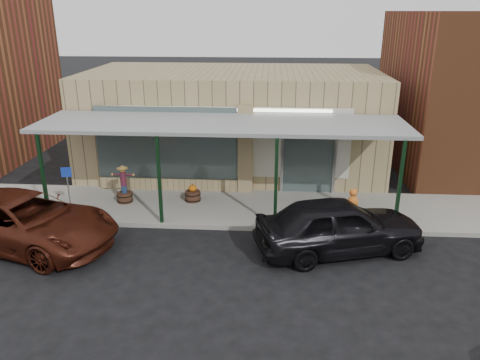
# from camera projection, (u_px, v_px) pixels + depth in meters

# --- Properties ---
(ground) EXTENTS (120.00, 120.00, 0.00)m
(ground) POSITION_uv_depth(u_px,v_px,m) (209.00, 262.00, 12.87)
(ground) COLOR black
(ground) RESTS_ON ground
(sidewalk) EXTENTS (40.00, 3.20, 0.15)m
(sidewalk) POSITION_uv_depth(u_px,v_px,m) (223.00, 208.00, 16.22)
(sidewalk) COLOR gray
(sidewalk) RESTS_ON ground
(storefront) EXTENTS (12.00, 6.25, 4.20)m
(storefront) POSITION_uv_depth(u_px,v_px,m) (233.00, 121.00, 19.81)
(storefront) COLOR tan
(storefront) RESTS_ON ground
(awning) EXTENTS (12.00, 3.00, 3.04)m
(awning) POSITION_uv_depth(u_px,v_px,m) (221.00, 125.00, 15.18)
(awning) COLOR gray
(awning) RESTS_ON ground
(block_buildings_near) EXTENTS (61.00, 8.00, 8.00)m
(block_buildings_near) POSITION_uv_depth(u_px,v_px,m) (281.00, 79.00, 20.08)
(block_buildings_near) COLOR brown
(block_buildings_near) RESTS_ON ground
(barrel_scarecrow) EXTENTS (0.82, 0.66, 1.37)m
(barrel_scarecrow) POSITION_uv_depth(u_px,v_px,m) (124.00, 190.00, 16.37)
(barrel_scarecrow) COLOR #4B2A1E
(barrel_scarecrow) RESTS_ON sidewalk
(barrel_pumpkin) EXTENTS (0.70, 0.70, 0.64)m
(barrel_pumpkin) POSITION_uv_depth(u_px,v_px,m) (193.00, 195.00, 16.54)
(barrel_pumpkin) COLOR #4B2A1E
(barrel_pumpkin) RESTS_ON sidewalk
(handicap_sign) EXTENTS (0.33, 0.09, 1.59)m
(handicap_sign) POSITION_uv_depth(u_px,v_px,m) (68.00, 184.00, 15.31)
(handicap_sign) COLOR gray
(handicap_sign) RESTS_ON sidewalk
(parked_sedan) EXTENTS (5.07, 3.15, 1.61)m
(parked_sedan) POSITION_uv_depth(u_px,v_px,m) (339.00, 226.00, 13.18)
(parked_sedan) COLOR black
(parked_sedan) RESTS_ON ground
(car_maroon) EXTENTS (6.00, 4.01, 1.53)m
(car_maroon) POSITION_uv_depth(u_px,v_px,m) (25.00, 221.00, 13.57)
(car_maroon) COLOR #45180D
(car_maroon) RESTS_ON ground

